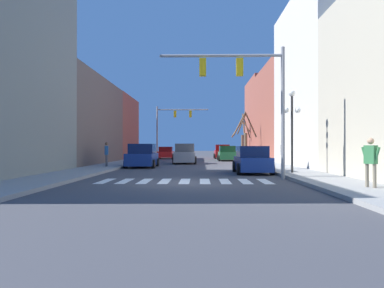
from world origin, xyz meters
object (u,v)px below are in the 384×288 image
at_px(car_at_intersection, 227,154).
at_px(pedestrian_on_right_sidewalk, 106,152).
at_px(car_parked_right_mid, 252,161).
at_px(car_parked_left_far, 142,156).
at_px(street_tree_right_near, 245,139).
at_px(car_parked_left_near, 166,153).
at_px(pedestrian_on_left_sidewalk, 371,158).
at_px(pedestrian_crossing_street, 283,152).
at_px(traffic_signal_far, 172,121).
at_px(car_parked_right_far, 222,152).
at_px(traffic_signal_near, 248,84).
at_px(car_parked_right_near, 185,154).
at_px(street_lamp_right_corner, 292,114).
at_px(street_tree_right_mid, 243,137).

relative_size(car_at_intersection, pedestrian_on_right_sidewalk, 2.58).
bearing_deg(car_parked_right_mid, car_parked_left_far, 50.00).
height_order(car_at_intersection, pedestrian_on_right_sidewalk, pedestrian_on_right_sidewalk).
bearing_deg(pedestrian_on_right_sidewalk, street_tree_right_near, 135.83).
xyz_separation_m(car_parked_left_near, pedestrian_on_left_sidewalk, (10.26, -35.49, 0.44)).
height_order(pedestrian_crossing_street, pedestrian_on_left_sidewalk, pedestrian_crossing_street).
height_order(traffic_signal_far, car_parked_left_near, traffic_signal_far).
xyz_separation_m(car_at_intersection, car_parked_right_far, (-0.06, 8.03, 0.07)).
height_order(car_parked_left_far, car_parked_right_far, car_parked_right_far).
relative_size(car_parked_left_near, pedestrian_crossing_street, 2.52).
height_order(traffic_signal_near, pedestrian_on_right_sidewalk, traffic_signal_near).
xyz_separation_m(traffic_signal_near, car_parked_right_mid, (0.77, 4.07, -3.78)).
distance_m(car_parked_left_near, pedestrian_crossing_street, 26.52).
xyz_separation_m(traffic_signal_far, car_at_intersection, (6.53, -5.14, -3.97)).
bearing_deg(pedestrian_on_right_sidewalk, car_parked_right_mid, 57.03).
height_order(traffic_signal_near, car_at_intersection, traffic_signal_near).
distance_m(car_parked_left_far, pedestrian_crossing_street, 10.49).
relative_size(car_parked_left_far, pedestrian_crossing_street, 2.42).
relative_size(car_parked_right_mid, car_parked_right_near, 0.97).
height_order(pedestrian_on_left_sidewalk, street_tree_right_near, street_tree_right_near).
bearing_deg(car_parked_left_near, traffic_signal_near, -167.78).
relative_size(car_parked_right_mid, pedestrian_crossing_street, 2.27).
height_order(car_parked_right_mid, pedestrian_on_left_sidewalk, pedestrian_on_left_sidewalk).
relative_size(traffic_signal_near, car_parked_right_far, 1.44).
relative_size(car_parked_right_far, street_tree_right_near, 0.81).
bearing_deg(traffic_signal_far, car_parked_right_near, -80.07).
relative_size(traffic_signal_far, pedestrian_on_left_sidewalk, 3.82).
xyz_separation_m(street_lamp_right_corner, car_parked_right_mid, (-1.93, 1.55, -2.57)).
xyz_separation_m(traffic_signal_near, traffic_signal_far, (-5.78, 28.62, 0.22)).
bearing_deg(car_parked_right_far, pedestrian_crossing_street, -174.85).
bearing_deg(traffic_signal_near, car_parked_left_near, 102.22).
distance_m(traffic_signal_near, car_parked_right_near, 17.16).
bearing_deg(street_tree_right_mid, car_at_intersection, -106.06).
xyz_separation_m(traffic_signal_near, pedestrian_crossing_street, (2.98, 6.03, -3.30)).
bearing_deg(car_parked_left_near, car_at_intersection, -134.41).
distance_m(pedestrian_crossing_street, pedestrian_on_left_sidewalk, 10.80).
bearing_deg(car_parked_right_mid, car_parked_right_near, 19.68).
bearing_deg(car_at_intersection, car_parked_right_far, 0.42).
height_order(street_lamp_right_corner, car_parked_right_mid, street_lamp_right_corner).
xyz_separation_m(car_parked_left_near, pedestrian_on_right_sidewalk, (-2.29, -21.95, 0.44)).
bearing_deg(car_parked_left_far, pedestrian_on_right_sidewalk, 122.21).
bearing_deg(street_tree_right_mid, pedestrian_on_right_sidewalk, -117.03).
bearing_deg(street_tree_right_near, street_lamp_right_corner, -90.37).
bearing_deg(car_parked_right_far, car_parked_left_far, 161.05).
bearing_deg(car_parked_left_far, car_parked_right_mid, -130.00).
bearing_deg(car_parked_right_near, pedestrian_on_left_sidewalk, 18.92).
bearing_deg(traffic_signal_far, pedestrian_on_right_sidewalk, -99.07).
relative_size(car_parked_left_far, car_parked_right_near, 1.03).
distance_m(traffic_signal_near, car_parked_right_mid, 5.60).
distance_m(car_parked_right_mid, pedestrian_on_right_sidewalk, 10.81).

